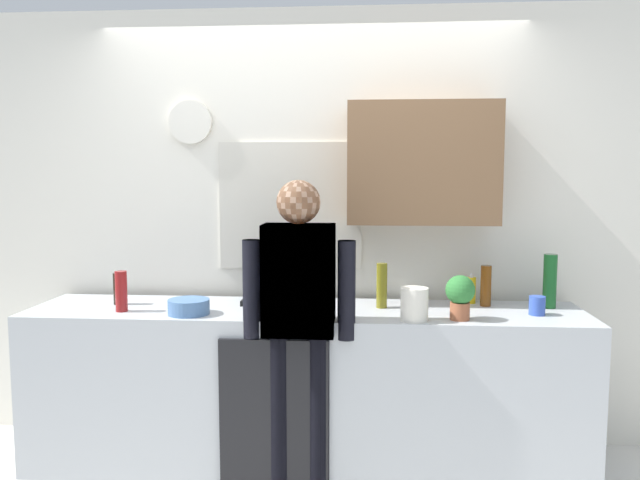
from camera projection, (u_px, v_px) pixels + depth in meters
name	position (u px, v px, depth m)	size (l,w,h in m)	color
kitchen_counter	(305.00, 387.00, 3.56)	(3.05, 0.64, 0.89)	#B2B7BC
dishwasher_panel	(274.00, 416.00, 3.25)	(0.56, 0.02, 0.80)	black
back_wall_assembly	(325.00, 219.00, 3.86)	(4.65, 0.42, 2.60)	silver
coffee_maker	(261.00, 277.00, 3.68)	(0.20, 0.20, 0.33)	black
bottle_dark_sauce	(118.00, 289.00, 3.64)	(0.06, 0.06, 0.18)	black
bottle_olive_oil	(382.00, 286.00, 3.54)	(0.06, 0.06, 0.25)	olive
bottle_amber_beer	(486.00, 286.00, 3.59)	(0.06, 0.06, 0.23)	brown
bottle_red_vinegar	(121.00, 291.00, 3.45)	(0.06, 0.06, 0.22)	maroon
bottle_green_wine	(550.00, 281.00, 3.54)	(0.07, 0.07, 0.30)	#195923
cup_blue_mug	(537.00, 306.00, 3.37)	(0.08, 0.08, 0.10)	#3351B2
mixing_bowl	(189.00, 307.00, 3.39)	(0.22, 0.22, 0.08)	#4C72A5
potted_plant	(460.00, 294.00, 3.25)	(0.15, 0.15, 0.23)	#9E5638
dish_soap	(471.00, 290.00, 3.67)	(0.06, 0.06, 0.18)	yellow
storage_canister	(414.00, 304.00, 3.23)	(0.14, 0.14, 0.17)	silver
person_at_sink	(299.00, 310.00, 3.21)	(0.57, 0.22, 1.60)	brown
person_guest	(299.00, 310.00, 3.21)	(0.57, 0.22, 1.60)	black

